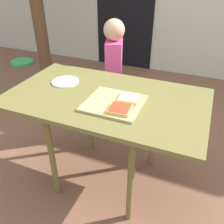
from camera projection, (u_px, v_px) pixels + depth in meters
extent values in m
plane|color=brown|center=(107.00, 176.00, 1.95)|extent=(16.00, 16.00, 0.00)
cube|color=black|center=(125.00, 0.00, 3.51)|extent=(0.90, 0.02, 2.00)
cube|color=brown|center=(106.00, 98.00, 1.56)|extent=(1.29, 0.75, 0.03)
cylinder|color=brown|center=(52.00, 157.00, 1.63)|extent=(0.04, 0.04, 0.71)
cylinder|color=brown|center=(131.00, 181.00, 1.45)|extent=(0.04, 0.04, 0.71)
cylinder|color=brown|center=(90.00, 115.00, 2.07)|extent=(0.04, 0.04, 0.71)
cylinder|color=brown|center=(154.00, 130.00, 1.89)|extent=(0.04, 0.04, 0.71)
cube|color=tan|center=(114.00, 103.00, 1.46)|extent=(0.34, 0.32, 0.02)
cube|color=#E3B356|center=(120.00, 109.00, 1.37)|extent=(0.13, 0.13, 0.02)
cube|color=#AF3C21|center=(120.00, 107.00, 1.37)|extent=(0.12, 0.12, 0.00)
cube|color=#E3B356|center=(129.00, 98.00, 1.48)|extent=(0.13, 0.14, 0.02)
cube|color=#FCE99E|center=(129.00, 97.00, 1.48)|extent=(0.12, 0.12, 0.00)
cylinder|color=white|center=(65.00, 82.00, 1.73)|extent=(0.19, 0.19, 0.01)
cylinder|color=#324E62|center=(114.00, 102.00, 2.45)|extent=(0.09, 0.09, 0.53)
cylinder|color=#324E62|center=(113.00, 109.00, 2.33)|extent=(0.09, 0.09, 0.53)
cube|color=#E54C8C|center=(114.00, 62.00, 2.15)|extent=(0.21, 0.27, 0.38)
sphere|color=tan|center=(114.00, 30.00, 2.00)|extent=(0.18, 0.18, 0.18)
cylinder|color=brown|center=(41.00, 30.00, 2.74)|extent=(0.15, 0.15, 1.62)
cylinder|color=#3CC062|center=(22.00, 62.00, 4.09)|extent=(0.37, 0.37, 0.04)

